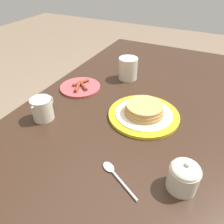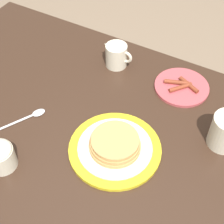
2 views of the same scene
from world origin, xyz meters
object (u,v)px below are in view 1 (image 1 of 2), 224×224
object	(u,v)px
side_plate_bacon	(80,87)
creamer_pitcher	(42,108)
coffee_mug	(128,68)
pancake_plate	(144,112)
sugar_bowl	(184,176)
spoon	(114,173)

from	to	relation	value
side_plate_bacon	creamer_pitcher	world-z (taller)	creamer_pitcher
coffee_mug	creamer_pitcher	bearing A→B (deg)	160.81
pancake_plate	side_plate_bacon	bearing A→B (deg)	77.57
creamer_pitcher	sugar_bowl	distance (m)	0.53
creamer_pitcher	pancake_plate	bearing A→B (deg)	-61.83
side_plate_bacon	sugar_bowl	world-z (taller)	sugar_bowl
sugar_bowl	spoon	xyz separation A→B (m)	(-0.04, 0.18, -0.04)
creamer_pitcher	sugar_bowl	size ratio (longest dim) A/B	1.23
sugar_bowl	coffee_mug	bearing A→B (deg)	35.84
creamer_pitcher	spoon	bearing A→B (deg)	-108.23
creamer_pitcher	sugar_bowl	xyz separation A→B (m)	(-0.07, -0.52, -0.00)
creamer_pitcher	sugar_bowl	world-z (taller)	same
creamer_pitcher	sugar_bowl	bearing A→B (deg)	-97.77
creamer_pitcher	coffee_mug	bearing A→B (deg)	-19.19
creamer_pitcher	spoon	distance (m)	0.37
coffee_mug	spoon	bearing A→B (deg)	-160.78
pancake_plate	spoon	size ratio (longest dim) A/B	1.91
side_plate_bacon	creamer_pitcher	bearing A→B (deg)	-179.54
side_plate_bacon	creamer_pitcher	size ratio (longest dim) A/B	1.60
creamer_pitcher	spoon	world-z (taller)	creamer_pitcher
sugar_bowl	side_plate_bacon	bearing A→B (deg)	58.54
pancake_plate	creamer_pitcher	distance (m)	0.37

